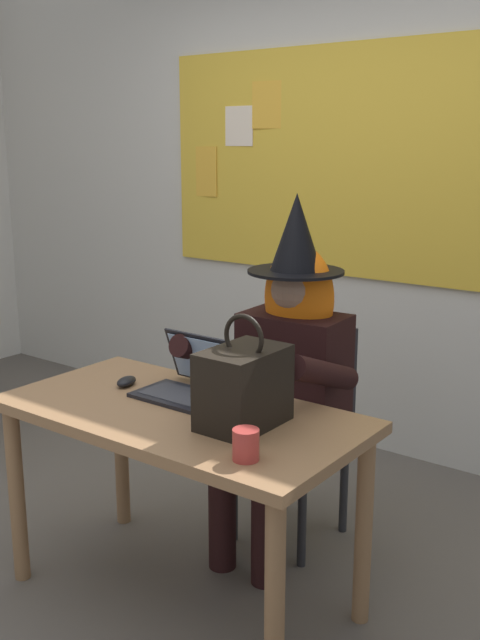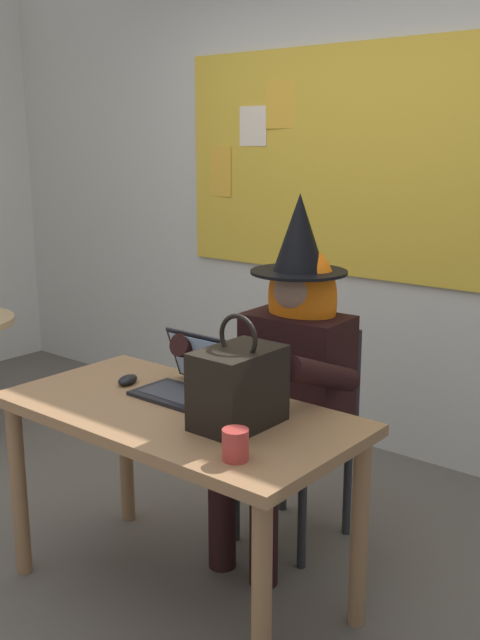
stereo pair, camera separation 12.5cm
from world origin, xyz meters
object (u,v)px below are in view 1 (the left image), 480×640
(person_costumed, at_px, (287,360))
(laptop, at_px, (187,381))
(chair_at_desk, at_px, (301,418))
(coffee_mug, at_px, (246,445))
(computer_mouse, at_px, (126,381))
(handbag, at_px, (244,386))
(desk_main, at_px, (180,437))

(person_costumed, xyz_separation_m, laptop, (-0.16, -0.43, -0.01))
(chair_at_desk, relative_size, coffee_mug, 9.55)
(person_costumed, bearing_deg, computer_mouse, -41.99)
(chair_at_desk, distance_m, computer_mouse, 0.78)
(person_costumed, xyz_separation_m, handbag, (0.20, -0.56, 0.08))
(chair_at_desk, height_order, person_costumed, person_costumed)
(handbag, xyz_separation_m, coffee_mug, (0.17, -0.22, -0.09))
(laptop, bearing_deg, computer_mouse, -164.07)
(desk_main, height_order, chair_at_desk, chair_at_desk)
(chair_at_desk, relative_size, computer_mouse, 8.73)
(desk_main, distance_m, coffee_mug, 0.50)
(laptop, relative_size, coffee_mug, 3.26)
(laptop, bearing_deg, chair_at_desk, 74.44)
(chair_at_desk, bearing_deg, laptop, -15.65)
(person_costumed, height_order, coffee_mug, person_costumed)
(desk_main, xyz_separation_m, handbag, (0.27, 0.02, 0.24))
(chair_at_desk, relative_size, person_costumed, 0.62)
(chair_at_desk, height_order, handbag, handbag)
(computer_mouse, relative_size, handbag, 0.28)
(person_costumed, distance_m, handbag, 0.60)
(chair_at_desk, height_order, laptop, laptop)
(person_costumed, height_order, handbag, person_costumed)
(desk_main, relative_size, laptop, 4.21)
(desk_main, distance_m, computer_mouse, 0.36)
(computer_mouse, distance_m, coffee_mug, 0.82)
(chair_at_desk, bearing_deg, computer_mouse, -32.83)
(person_costumed, relative_size, coffee_mug, 15.40)
(person_costumed, distance_m, computer_mouse, 0.65)
(handbag, bearing_deg, computer_mouse, 174.76)
(laptop, bearing_deg, coffee_mug, -33.30)
(laptop, height_order, coffee_mug, laptop)
(person_costumed, relative_size, computer_mouse, 14.06)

